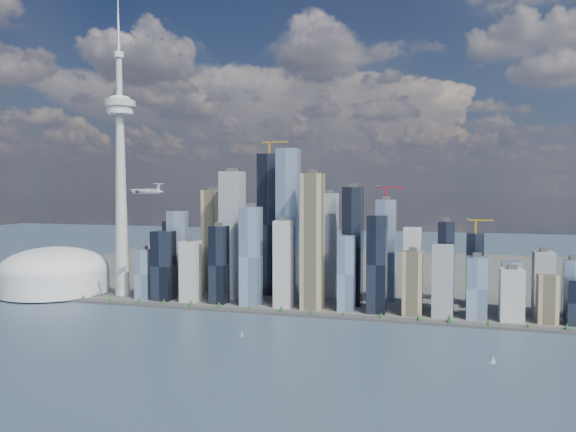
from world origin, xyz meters
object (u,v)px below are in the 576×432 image
(dome_stadium, at_px, (54,273))
(airplane, at_px, (147,191))
(needle_tower, at_px, (121,169))
(sailboat_west, at_px, (242,334))
(sailboat_east, at_px, (493,361))

(dome_stadium, bearing_deg, airplane, -21.05)
(needle_tower, distance_m, sailboat_west, 438.51)
(dome_stadium, distance_m, airplane, 315.32)
(sailboat_east, bearing_deg, needle_tower, 176.68)
(needle_tower, relative_size, airplane, 8.34)
(needle_tower, relative_size, dome_stadium, 2.75)
(sailboat_west, relative_size, sailboat_east, 0.97)
(needle_tower, bearing_deg, dome_stadium, -175.91)
(needle_tower, xyz_separation_m, dome_stadium, (-140.00, -10.00, -196.40))
(sailboat_east, bearing_deg, dome_stadium, -179.17)
(dome_stadium, bearing_deg, sailboat_east, -16.24)
(sailboat_west, height_order, sailboat_east, sailboat_east)
(needle_tower, height_order, sailboat_east, needle_tower)
(sailboat_west, bearing_deg, dome_stadium, -179.33)
(needle_tower, distance_m, sailboat_east, 712.00)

